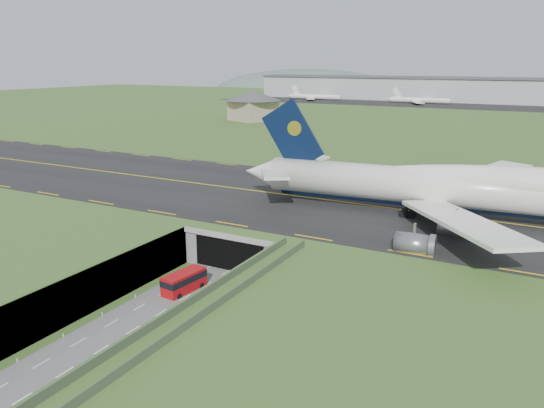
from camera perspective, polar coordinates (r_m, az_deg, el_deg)
The scene contains 10 objects.
ground at distance 75.28m, azimuth -7.93°, elevation -9.25°, with size 900.00×900.00×0.00m, color #3F5E25.
airfield_deck at distance 74.10m, azimuth -8.01°, elevation -7.14°, with size 800.00×800.00×6.00m, color gray.
trench_road at distance 69.95m, azimuth -11.60°, elevation -11.32°, with size 12.00×75.00×0.20m, color slate.
taxiway at distance 100.24m, azimuth 3.06°, elevation 0.77°, with size 800.00×44.00×0.18m, color black.
tunnel_portal at distance 87.12m, azimuth -1.55°, elevation -3.32°, with size 17.00×22.30×6.00m.
guideway at distance 53.35m, azimuth -10.66°, elevation -13.77°, with size 3.00×53.00×7.05m.
jumbo_jet at distance 90.38m, azimuth 23.26°, elevation 1.25°, with size 88.35×57.73×19.16m.
shuttle_tram at distance 74.70m, azimuth -9.44°, elevation -8.24°, with size 3.32×6.95×2.75m.
service_building at distance 232.42m, azimuth -2.06°, elevation 10.84°, with size 31.23×31.23×12.97m.
cargo_terminal at distance 357.22m, azimuth 21.97°, elevation 11.31°, with size 320.00×67.00×15.60m.
Camera 1 is at (41.13, -55.00, 30.83)m, focal length 35.00 mm.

